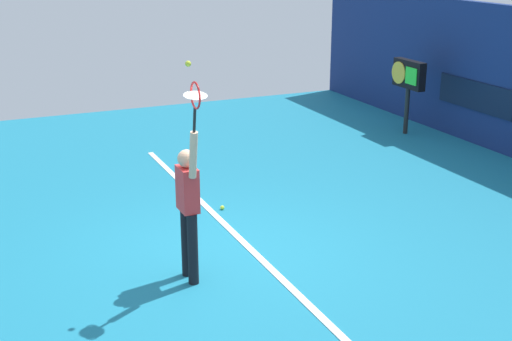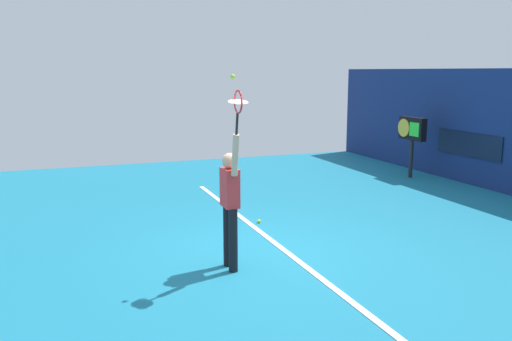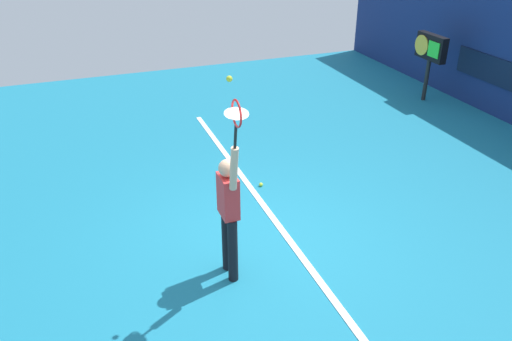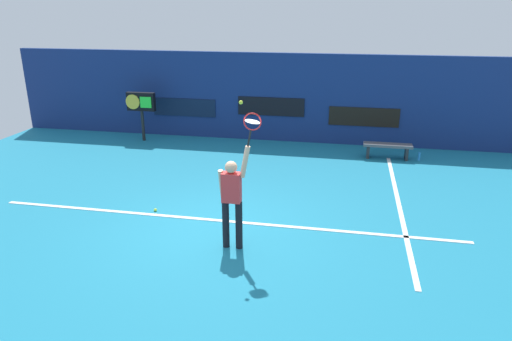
% 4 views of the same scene
% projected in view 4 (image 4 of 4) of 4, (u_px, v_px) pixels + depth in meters
% --- Properties ---
extents(ground_plane, '(18.00, 18.00, 0.00)m').
position_uv_depth(ground_plane, '(215.00, 229.00, 9.43)').
color(ground_plane, teal).
extents(back_wall, '(18.00, 0.20, 2.88)m').
position_uv_depth(back_wall, '(272.00, 97.00, 15.32)').
color(back_wall, navy).
rests_on(back_wall, ground_plane).
extents(sponsor_banner_center, '(2.20, 0.03, 0.60)m').
position_uv_depth(sponsor_banner_center, '(271.00, 107.00, 15.30)').
color(sponsor_banner_center, black).
extents(sponsor_banner_portside, '(2.20, 0.03, 0.60)m').
position_uv_depth(sponsor_banner_portside, '(184.00, 107.00, 15.90)').
color(sponsor_banner_portside, '#0C1933').
extents(sponsor_banner_starboard, '(2.20, 0.03, 0.60)m').
position_uv_depth(sponsor_banner_starboard, '(364.00, 117.00, 14.82)').
color(sponsor_banner_starboard, black).
extents(court_baseline, '(10.00, 0.10, 0.01)m').
position_uv_depth(court_baseline, '(220.00, 221.00, 9.78)').
color(court_baseline, white).
rests_on(court_baseline, ground_plane).
extents(court_sideline, '(0.10, 7.00, 0.01)m').
position_uv_depth(court_sideline, '(399.00, 205.00, 10.58)').
color(court_sideline, white).
rests_on(court_sideline, ground_plane).
extents(tennis_player, '(0.59, 0.31, 1.99)m').
position_uv_depth(tennis_player, '(232.00, 197.00, 8.39)').
color(tennis_player, black).
rests_on(tennis_player, ground_plane).
extents(tennis_racket, '(0.37, 0.27, 0.62)m').
position_uv_depth(tennis_racket, '(252.00, 124.00, 7.87)').
color(tennis_racket, black).
extents(tennis_ball, '(0.07, 0.07, 0.07)m').
position_uv_depth(tennis_ball, '(241.00, 102.00, 7.78)').
color(tennis_ball, '#CCE033').
extents(scoreboard_clock, '(0.96, 0.20, 1.62)m').
position_uv_depth(scoreboard_clock, '(141.00, 104.00, 15.29)').
color(scoreboard_clock, black).
rests_on(scoreboard_clock, ground_plane).
extents(court_bench, '(1.40, 0.36, 0.45)m').
position_uv_depth(court_bench, '(387.00, 148.00, 13.71)').
color(court_bench, '#4C4C51').
rests_on(court_bench, ground_plane).
extents(water_bottle, '(0.07, 0.07, 0.24)m').
position_uv_depth(water_bottle, '(419.00, 156.00, 13.62)').
color(water_bottle, '#338CD8').
rests_on(water_bottle, ground_plane).
extents(spare_ball, '(0.07, 0.07, 0.07)m').
position_uv_depth(spare_ball, '(155.00, 210.00, 10.23)').
color(spare_ball, '#CCE033').
rests_on(spare_ball, ground_plane).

